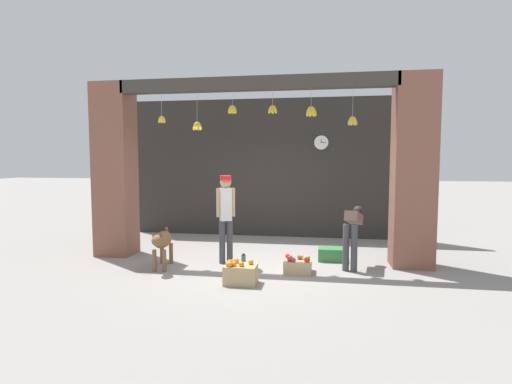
# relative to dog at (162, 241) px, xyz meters

# --- Properties ---
(ground_plane) EXTENTS (60.00, 60.00, 0.00)m
(ground_plane) POSITION_rel_dog_xyz_m (1.50, 0.56, -0.48)
(ground_plane) COLOR gray
(shop_back_wall) EXTENTS (6.92, 0.12, 3.37)m
(shop_back_wall) POSITION_rel_dog_xyz_m (1.50, 3.27, 1.21)
(shop_back_wall) COLOR #2D2B28
(shop_back_wall) RESTS_ON ground_plane
(shop_pillar_left) EXTENTS (0.70, 0.60, 3.37)m
(shop_pillar_left) POSITION_rel_dog_xyz_m (-1.31, 0.86, 1.21)
(shop_pillar_left) COLOR brown
(shop_pillar_left) RESTS_ON ground_plane
(shop_pillar_right) EXTENTS (0.70, 0.60, 3.37)m
(shop_pillar_right) POSITION_rel_dog_xyz_m (4.31, 0.86, 1.21)
(shop_pillar_right) COLOR brown
(shop_pillar_right) RESTS_ON ground_plane
(storefront_awning) EXTENTS (5.02, 0.25, 0.95)m
(storefront_awning) POSITION_rel_dog_xyz_m (1.52, 0.68, 2.74)
(storefront_awning) COLOR #3D3833
(dog) EXTENTS (0.38, 1.00, 0.70)m
(dog) POSITION_rel_dog_xyz_m (0.00, 0.00, 0.00)
(dog) COLOR brown
(dog) RESTS_ON ground_plane
(shopkeeper) EXTENTS (0.32, 0.30, 1.61)m
(shopkeeper) POSITION_rel_dog_xyz_m (1.02, 0.51, 0.46)
(shopkeeper) COLOR #424247
(shopkeeper) RESTS_ON ground_plane
(worker_stooping) EXTENTS (0.40, 0.80, 1.05)m
(worker_stooping) POSITION_rel_dog_xyz_m (3.28, 0.55, 0.22)
(worker_stooping) COLOR #424247
(worker_stooping) RESTS_ON ground_plane
(fruit_crate_oranges) EXTENTS (0.49, 0.36, 0.37)m
(fruit_crate_oranges) POSITION_rel_dog_xyz_m (1.52, -0.64, -0.32)
(fruit_crate_oranges) COLOR tan
(fruit_crate_oranges) RESTS_ON ground_plane
(fruit_crate_apples) EXTENTS (0.46, 0.41, 0.29)m
(fruit_crate_apples) POSITION_rel_dog_xyz_m (2.35, 0.12, -0.36)
(fruit_crate_apples) COLOR tan
(fruit_crate_apples) RESTS_ON ground_plane
(produce_box_green) EXTENTS (0.48, 0.37, 0.24)m
(produce_box_green) POSITION_rel_dog_xyz_m (2.92, 1.03, -0.36)
(produce_box_green) COLOR #387A42
(produce_box_green) RESTS_ON ground_plane
(water_bottle) EXTENTS (0.08, 0.08, 0.26)m
(water_bottle) POSITION_rel_dog_xyz_m (1.40, 0.22, -0.36)
(water_bottle) COLOR #38934C
(water_bottle) RESTS_ON ground_plane
(wall_clock) EXTENTS (0.36, 0.03, 0.36)m
(wall_clock) POSITION_rel_dog_xyz_m (2.71, 3.19, 1.82)
(wall_clock) COLOR black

